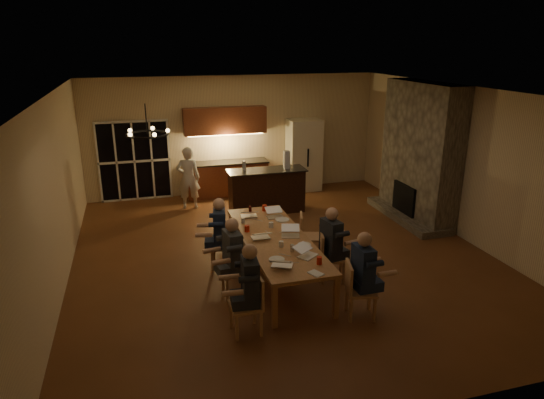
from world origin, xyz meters
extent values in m
plane|color=brown|center=(0.00, 0.00, 0.00)|extent=(9.00, 9.00, 0.00)
cube|color=beige|center=(0.00, 4.52, 1.60)|extent=(8.00, 0.04, 3.20)
cube|color=beige|center=(-4.02, 0.00, 1.60)|extent=(0.04, 9.00, 3.20)
cube|color=beige|center=(4.02, 0.00, 1.60)|extent=(0.04, 9.00, 3.20)
cube|color=white|center=(0.00, 0.00, 3.22)|extent=(8.00, 9.00, 0.04)
cube|color=black|center=(-2.70, 4.47, 1.05)|extent=(1.86, 0.08, 2.10)
cube|color=#756C5C|center=(3.70, 1.20, 1.60)|extent=(0.58, 2.50, 3.20)
cube|color=beige|center=(1.90, 4.15, 1.00)|extent=(0.90, 0.68, 2.00)
cube|color=#BB764A|center=(-0.37, -0.80, 0.38)|extent=(1.10, 3.34, 0.75)
cube|color=black|center=(0.38, 2.57, 0.54)|extent=(1.92, 0.69, 1.08)
imported|color=silver|center=(-1.43, 3.38, 0.79)|extent=(0.63, 0.47, 1.58)
torus|color=black|center=(-2.45, -1.08, 2.75)|extent=(0.63, 0.63, 0.03)
cylinder|color=silver|center=(-0.40, -1.23, 0.80)|extent=(0.08, 0.08, 0.10)
cylinder|color=silver|center=(-0.33, -0.32, 0.80)|extent=(0.09, 0.09, 0.10)
cylinder|color=silver|center=(-0.78, 0.04, 0.80)|extent=(0.07, 0.07, 0.10)
cylinder|color=red|center=(-0.03, -2.03, 0.81)|extent=(0.08, 0.08, 0.12)
cylinder|color=red|center=(-0.80, -0.40, 0.81)|extent=(0.09, 0.09, 0.12)
cylinder|color=red|center=(-0.20, 0.61, 0.81)|extent=(0.10, 0.10, 0.12)
cylinder|color=#B2B2B7|center=(-0.29, -1.46, 0.81)|extent=(0.07, 0.07, 0.12)
cylinder|color=#3F0F0C|center=(-0.49, 0.65, 0.81)|extent=(0.06, 0.06, 0.12)
cylinder|color=#B2B2B7|center=(0.08, -0.58, 0.81)|extent=(0.06, 0.06, 0.12)
cylinder|color=silver|center=(0.00, -1.28, 0.76)|extent=(0.24, 0.24, 0.02)
cylinder|color=silver|center=(-0.62, -1.71, 0.76)|extent=(0.26, 0.26, 0.02)
cylinder|color=silver|center=(-0.01, -0.01, 0.76)|extent=(0.28, 0.28, 0.02)
cube|color=white|center=(-0.20, -2.33, 0.76)|extent=(0.24, 0.27, 0.01)
cylinder|color=#99999E|center=(-0.16, 2.63, 1.20)|extent=(0.09, 0.09, 0.24)
cube|color=silver|center=(0.89, 2.56, 1.30)|extent=(0.15, 0.15, 0.44)
camera|label=1|loc=(-2.62, -8.43, 4.08)|focal=32.00mm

